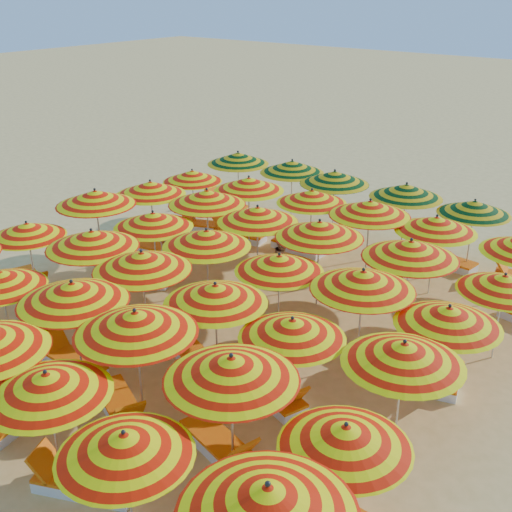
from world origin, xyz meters
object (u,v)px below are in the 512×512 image
object	(u,v)px
umbrella_36	(238,158)
beachgoer_a	(165,251)
umbrella_17	(404,353)
umbrella_10	(231,368)
umbrella_4	(125,445)
umbrella_24	(150,188)
umbrella_38	(335,178)
umbrella_39	(406,191)
lounger_9	(126,331)
lounger_4	(72,361)
umbrella_15	(215,294)
lounger_14	(418,381)
umbrella_7	(0,279)
umbrella_33	(370,208)
umbrella_26	(258,214)
lounger_20	(226,205)
lounger_21	(445,260)
umbrella_32	(312,197)
lounger_16	(207,226)
lounger_1	(83,482)
umbrella_12	(27,230)
umbrella_16	(292,329)
umbrella_25	(207,197)
umbrella_13	(92,239)
umbrella_18	(95,198)
umbrella_9	(135,323)
umbrella_29	(504,283)
umbrella_28	(411,250)
umbrella_30	(192,176)
lounger_11	(273,393)
lounger_13	(386,364)
umbrella_37	(292,167)
umbrella_21	(279,263)
umbrella_14	(142,261)
umbrella_3	(47,384)
umbrella_20	(207,238)
lounger_6	(220,445)
umbrella_19	(153,220)
beachgoer_b	(282,260)
lounger_18	(297,246)
umbrella_22	(363,280)
lounger_8	(31,281)
lounger_17	(239,234)
lounger_10	(200,363)
umbrella_27	(319,229)
umbrella_8	(73,292)
lounger_5	(120,406)
umbrella_34	(436,224)

from	to	relation	value
umbrella_36	beachgoer_a	distance (m)	5.82
umbrella_17	umbrella_10	bearing A→B (deg)	-130.13
umbrella_4	umbrella_24	bearing A→B (deg)	134.58
umbrella_38	umbrella_39	size ratio (longest dim) A/B	1.22
lounger_9	lounger_4	bearing A→B (deg)	76.53
umbrella_15	lounger_14	size ratio (longest dim) A/B	1.37
umbrella_7	umbrella_33	bearing A→B (deg)	62.27
umbrella_17	umbrella_26	xyz separation A→B (m)	(-6.05, 3.81, 0.06)
lounger_20	lounger_21	distance (m)	8.29
umbrella_32	lounger_16	world-z (taller)	umbrella_32
lounger_1	lounger_21	size ratio (longest dim) A/B	1.02
umbrella_12	umbrella_16	distance (m)	8.31
umbrella_12	umbrella_25	size ratio (longest dim) A/B	0.95
umbrella_13	umbrella_18	bearing A→B (deg)	139.24
umbrella_9	umbrella_29	world-z (taller)	umbrella_9
umbrella_28	umbrella_30	xyz separation A→B (m)	(-8.61, 1.96, -0.27)
lounger_11	lounger_13	bearing A→B (deg)	80.23
umbrella_4	umbrella_37	bearing A→B (deg)	115.30
umbrella_21	lounger_9	world-z (taller)	umbrella_21
umbrella_13	umbrella_14	world-z (taller)	umbrella_13
beachgoer_a	umbrella_3	bearing A→B (deg)	-178.34
umbrella_10	umbrella_20	bearing A→B (deg)	135.79
lounger_6	lounger_4	bearing A→B (deg)	-166.52
umbrella_19	beachgoer_b	distance (m)	3.65
umbrella_25	umbrella_37	distance (m)	4.30
lounger_21	umbrella_38	bearing A→B (deg)	10.11
lounger_18	umbrella_22	bearing A→B (deg)	137.65
umbrella_30	lounger_8	distance (m)	6.28
umbrella_37	lounger_17	xyz separation A→B (m)	(-0.52, -2.21, -1.85)
umbrella_21	lounger_10	size ratio (longest dim) A/B	1.25
lounger_16	umbrella_27	bearing A→B (deg)	136.69
umbrella_3	umbrella_21	distance (m)	6.03
umbrella_38	umbrella_24	bearing A→B (deg)	-133.41
umbrella_17	beachgoer_a	size ratio (longest dim) A/B	1.46
lounger_1	umbrella_10	bearing A→B (deg)	-155.49
umbrella_18	beachgoer_b	size ratio (longest dim) A/B	2.13
lounger_13	umbrella_38	bearing A→B (deg)	137.12
umbrella_10	umbrella_19	bearing A→B (deg)	145.67
lounger_9	beachgoer_a	distance (m)	3.40
umbrella_10	umbrella_15	size ratio (longest dim) A/B	1.02
umbrella_8	umbrella_37	xyz separation A→B (m)	(-1.96, 10.38, -0.08)
lounger_1	lounger_14	size ratio (longest dim) A/B	1.00
lounger_17	lounger_5	bearing A→B (deg)	107.50
umbrella_7	umbrella_39	bearing A→B (deg)	67.31
umbrella_37	lounger_4	distance (m)	10.45
umbrella_25	umbrella_34	world-z (taller)	umbrella_25
umbrella_8	umbrella_15	bearing A→B (deg)	40.72
umbrella_27	umbrella_30	world-z (taller)	umbrella_27
umbrella_15	lounger_14	distance (m)	4.54
umbrella_4	lounger_9	bearing A→B (deg)	139.36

